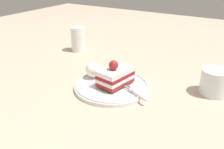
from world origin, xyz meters
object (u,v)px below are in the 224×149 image
at_px(whipped_cream_dollop, 93,69).
at_px(drink_glass_far, 78,40).
at_px(fork, 134,92).
at_px(cake_slice, 115,76).
at_px(dessert_plate, 112,86).
at_px(drink_glass_near, 215,83).

height_order(whipped_cream_dollop, drink_glass_far, drink_glass_far).
relative_size(whipped_cream_dollop, fork, 0.51).
bearing_deg(fork, drink_glass_far, 148.67).
distance_m(cake_slice, fork, 0.08).
height_order(whipped_cream_dollop, fork, whipped_cream_dollop).
relative_size(dessert_plate, fork, 2.36).
bearing_deg(whipped_cream_dollop, fork, -9.90).
xyz_separation_m(fork, drink_glass_far, (-0.39, 0.24, 0.03)).
distance_m(cake_slice, drink_glass_near, 0.29).
height_order(dessert_plate, drink_glass_far, drink_glass_far).
bearing_deg(fork, whipped_cream_dollop, 170.10).
distance_m(dessert_plate, whipped_cream_dollop, 0.08).
height_order(cake_slice, drink_glass_far, drink_glass_far).
height_order(dessert_plate, drink_glass_near, drink_glass_near).
bearing_deg(fork, cake_slice, 166.00).
height_order(fork, drink_glass_near, drink_glass_near).
distance_m(whipped_cream_dollop, drink_glass_far, 0.31).
bearing_deg(drink_glass_far, whipped_cream_dollop, -42.38).
xyz_separation_m(dessert_plate, fork, (0.08, -0.01, 0.01)).
relative_size(fork, drink_glass_near, 1.18).
bearing_deg(cake_slice, dessert_plate, -157.27).
bearing_deg(whipped_cream_dollop, dessert_plate, -9.62).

